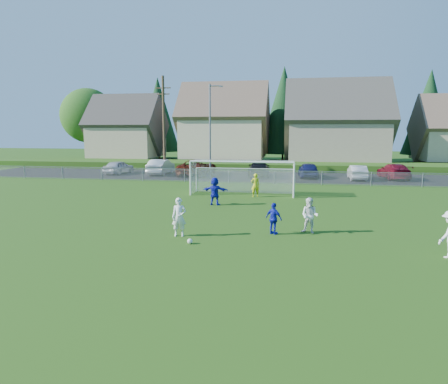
% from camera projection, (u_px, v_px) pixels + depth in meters
% --- Properties ---
extents(ground, '(160.00, 160.00, 0.00)m').
position_uv_depth(ground, '(184.00, 269.00, 13.48)').
color(ground, '#193D0C').
rests_on(ground, ground).
extents(asphalt_lot, '(60.00, 60.00, 0.00)m').
position_uv_depth(asphalt_lot, '(257.00, 176.00, 40.25)').
color(asphalt_lot, black).
rests_on(asphalt_lot, ground).
extents(grass_embankment, '(70.00, 6.00, 0.80)m').
position_uv_depth(grass_embankment, '(263.00, 166.00, 47.49)').
color(grass_embankment, '#1E420F').
rests_on(grass_embankment, ground).
extents(soccer_ball, '(0.22, 0.22, 0.22)m').
position_uv_depth(soccer_ball, '(190.00, 241.00, 16.42)').
color(soccer_ball, white).
rests_on(soccer_ball, ground).
extents(player_white_a, '(0.68, 0.51, 1.71)m').
position_uv_depth(player_white_a, '(179.00, 217.00, 17.51)').
color(player_white_a, white).
rests_on(player_white_a, ground).
extents(player_white_b, '(0.96, 0.86, 1.63)m').
position_uv_depth(player_white_b, '(310.00, 216.00, 18.02)').
color(player_white_b, white).
rests_on(player_white_b, ground).
extents(player_blue_a, '(0.90, 0.74, 1.43)m').
position_uv_depth(player_blue_a, '(274.00, 219.00, 17.85)').
color(player_blue_a, '#121AAB').
rests_on(player_blue_a, ground).
extents(player_blue_b, '(1.65, 0.64, 1.74)m').
position_uv_depth(player_blue_b, '(215.00, 191.00, 24.84)').
color(player_blue_b, '#121AAB').
rests_on(player_blue_b, ground).
extents(goalkeeper, '(0.68, 0.54, 1.65)m').
position_uv_depth(goalkeeper, '(255.00, 185.00, 27.85)').
color(goalkeeper, '#C1C917').
rests_on(goalkeeper, ground).
extents(car_a, '(2.21, 4.34, 1.41)m').
position_uv_depth(car_a, '(119.00, 167.00, 42.56)').
color(car_a, '#BABCC3').
rests_on(car_a, ground).
extents(car_b, '(1.74, 4.87, 1.60)m').
position_uv_depth(car_b, '(161.00, 167.00, 41.93)').
color(car_b, silver).
rests_on(car_b, ground).
extents(car_c, '(3.32, 6.12, 1.63)m').
position_uv_depth(car_c, '(197.00, 167.00, 40.99)').
color(car_c, '#501509').
rests_on(car_c, ground).
extents(car_d, '(2.41, 5.28, 1.50)m').
position_uv_depth(car_d, '(259.00, 169.00, 40.13)').
color(car_d, black).
rests_on(car_d, ground).
extents(car_e, '(1.98, 4.46, 1.49)m').
position_uv_depth(car_e, '(308.00, 170.00, 39.20)').
color(car_e, '#171C50').
rests_on(car_e, ground).
extents(car_f, '(1.52, 4.14, 1.36)m').
position_uv_depth(car_f, '(357.00, 172.00, 37.56)').
color(car_f, silver).
rests_on(car_f, ground).
extents(car_g, '(2.45, 5.19, 1.46)m').
position_uv_depth(car_g, '(394.00, 171.00, 38.04)').
color(car_g, maroon).
rests_on(car_g, ground).
extents(soccer_goal, '(7.42, 1.90, 2.50)m').
position_uv_depth(soccer_goal, '(243.00, 172.00, 28.85)').
color(soccer_goal, white).
rests_on(soccer_goal, ground).
extents(chainlink_fence, '(52.06, 0.06, 1.20)m').
position_uv_depth(chainlink_fence, '(251.00, 176.00, 34.80)').
color(chainlink_fence, gray).
rests_on(chainlink_fence, ground).
extents(streetlight, '(1.38, 0.18, 9.00)m').
position_uv_depth(streetlight, '(211.00, 128.00, 38.79)').
color(streetlight, slate).
rests_on(streetlight, ground).
extents(utility_pole, '(1.60, 0.26, 10.00)m').
position_uv_depth(utility_pole, '(164.00, 125.00, 40.57)').
color(utility_pole, '#473321').
rests_on(utility_pole, ground).
extents(houses_row, '(53.90, 11.45, 13.27)m').
position_uv_depth(houses_row, '(282.00, 110.00, 53.35)').
color(houses_row, tan).
rests_on(houses_row, ground).
extents(tree_row, '(65.98, 12.36, 13.80)m').
position_uv_depth(tree_row, '(277.00, 115.00, 59.68)').
color(tree_row, '#382616').
rests_on(tree_row, ground).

